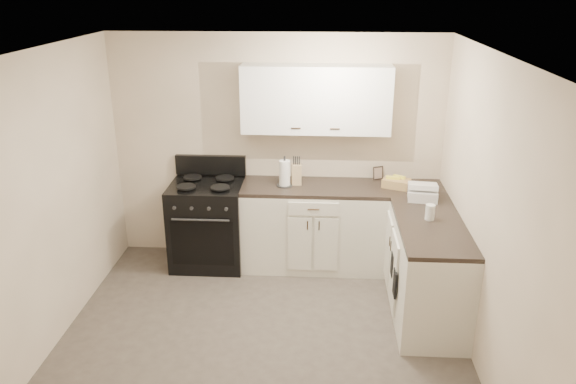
# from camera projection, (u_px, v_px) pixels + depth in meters

# --- Properties ---
(floor) EXTENTS (3.60, 3.60, 0.00)m
(floor) POSITION_uv_depth(u_px,v_px,m) (261.00, 343.00, 4.94)
(floor) COLOR #473F38
(floor) RESTS_ON ground
(ceiling) EXTENTS (3.60, 3.60, 0.00)m
(ceiling) POSITION_uv_depth(u_px,v_px,m) (255.00, 54.00, 4.05)
(ceiling) COLOR white
(ceiling) RESTS_ON wall_back
(wall_back) EXTENTS (3.60, 0.00, 3.60)m
(wall_back) POSITION_uv_depth(u_px,v_px,m) (277.00, 149.00, 6.18)
(wall_back) COLOR beige
(wall_back) RESTS_ON ground
(wall_right) EXTENTS (0.00, 3.60, 3.60)m
(wall_right) POSITION_uv_depth(u_px,v_px,m) (487.00, 218.00, 4.39)
(wall_right) COLOR beige
(wall_right) RESTS_ON ground
(wall_left) EXTENTS (0.00, 3.60, 3.60)m
(wall_left) POSITION_uv_depth(u_px,v_px,m) (41.00, 207.00, 4.60)
(wall_left) COLOR beige
(wall_left) RESTS_ON ground
(wall_front) EXTENTS (3.60, 0.00, 3.60)m
(wall_front) POSITION_uv_depth(u_px,v_px,m) (219.00, 352.00, 2.82)
(wall_front) COLOR beige
(wall_front) RESTS_ON ground
(base_cabinets_back) EXTENTS (1.55, 0.60, 0.90)m
(base_cabinets_back) POSITION_uv_depth(u_px,v_px,m) (314.00, 228.00, 6.16)
(base_cabinets_back) COLOR silver
(base_cabinets_back) RESTS_ON floor
(base_cabinets_right) EXTENTS (0.60, 1.90, 0.90)m
(base_cabinets_right) POSITION_uv_depth(u_px,v_px,m) (422.00, 258.00, 5.49)
(base_cabinets_right) COLOR silver
(base_cabinets_right) RESTS_ON floor
(countertop_back) EXTENTS (1.55, 0.60, 0.04)m
(countertop_back) POSITION_uv_depth(u_px,v_px,m) (314.00, 188.00, 5.99)
(countertop_back) COLOR black
(countertop_back) RESTS_ON base_cabinets_back
(countertop_right) EXTENTS (0.60, 1.90, 0.04)m
(countertop_right) POSITION_uv_depth(u_px,v_px,m) (426.00, 214.00, 5.32)
(countertop_right) COLOR black
(countertop_right) RESTS_ON base_cabinets_right
(upper_cabinets) EXTENTS (1.55, 0.30, 0.70)m
(upper_cabinets) POSITION_uv_depth(u_px,v_px,m) (316.00, 99.00, 5.80)
(upper_cabinets) COLOR white
(upper_cabinets) RESTS_ON wall_back
(stove) EXTENTS (0.79, 0.67, 0.95)m
(stove) POSITION_uv_depth(u_px,v_px,m) (208.00, 225.00, 6.20)
(stove) COLOR black
(stove) RESTS_ON floor
(knife_block) EXTENTS (0.11, 0.10, 0.22)m
(knife_block) POSITION_uv_depth(u_px,v_px,m) (296.00, 174.00, 5.99)
(knife_block) COLOR tan
(knife_block) RESTS_ON countertop_back
(paper_towel) EXTENTS (0.13, 0.13, 0.28)m
(paper_towel) POSITION_uv_depth(u_px,v_px,m) (285.00, 173.00, 5.94)
(paper_towel) COLOR white
(paper_towel) RESTS_ON countertop_back
(picture_frame) EXTENTS (0.12, 0.08, 0.14)m
(picture_frame) POSITION_uv_depth(u_px,v_px,m) (378.00, 173.00, 6.16)
(picture_frame) COLOR black
(picture_frame) RESTS_ON countertop_back
(wicker_basket) EXTENTS (0.32, 0.27, 0.09)m
(wicker_basket) POSITION_uv_depth(u_px,v_px,m) (396.00, 183.00, 5.92)
(wicker_basket) COLOR #AD8251
(wicker_basket) RESTS_ON countertop_right
(countertop_grill) EXTENTS (0.31, 0.30, 0.10)m
(countertop_grill) POSITION_uv_depth(u_px,v_px,m) (422.00, 194.00, 5.61)
(countertop_grill) COLOR white
(countertop_grill) RESTS_ON countertop_right
(glass_jar) EXTENTS (0.11, 0.11, 0.14)m
(glass_jar) POSITION_uv_depth(u_px,v_px,m) (430.00, 212.00, 5.12)
(glass_jar) COLOR silver
(glass_jar) RESTS_ON countertop_right
(oven_mitt_near) EXTENTS (0.02, 0.14, 0.25)m
(oven_mitt_near) POSITION_uv_depth(u_px,v_px,m) (395.00, 283.00, 5.03)
(oven_mitt_near) COLOR black
(oven_mitt_near) RESTS_ON base_cabinets_right
(oven_mitt_far) EXTENTS (0.02, 0.13, 0.22)m
(oven_mitt_far) POSITION_uv_depth(u_px,v_px,m) (392.00, 264.00, 5.24)
(oven_mitt_far) COLOR black
(oven_mitt_far) RESTS_ON base_cabinets_right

